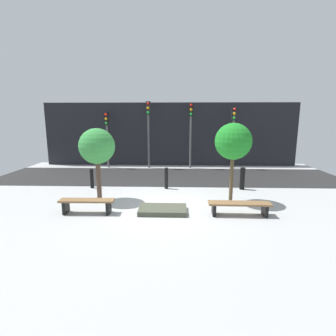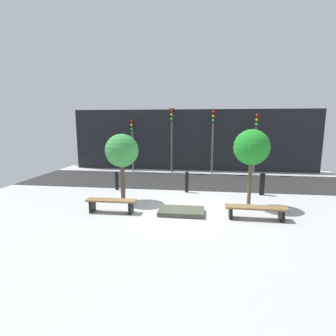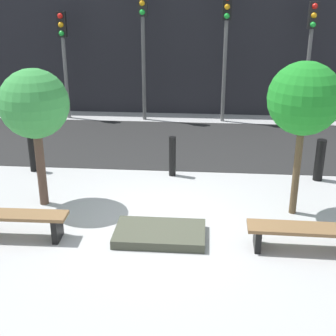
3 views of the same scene
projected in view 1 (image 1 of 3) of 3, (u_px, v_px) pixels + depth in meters
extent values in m
plane|color=#AAAAAA|center=(163.00, 208.00, 9.19)|extent=(18.00, 18.00, 0.00)
cube|color=#252525|center=(168.00, 176.00, 13.99)|extent=(18.00, 4.28, 0.01)
cube|color=black|center=(170.00, 134.00, 17.08)|extent=(16.20, 0.50, 4.02)
cube|color=black|center=(66.00, 207.00, 8.64)|extent=(0.11, 0.40, 0.42)
cube|color=black|center=(109.00, 207.00, 8.61)|extent=(0.11, 0.40, 0.42)
cube|color=brown|center=(87.00, 200.00, 8.58)|extent=(1.79, 0.43, 0.06)
cube|color=black|center=(214.00, 209.00, 8.50)|extent=(0.11, 0.45, 0.37)
cube|color=black|center=(265.00, 210.00, 8.42)|extent=(0.11, 0.45, 0.37)
cube|color=brown|center=(240.00, 203.00, 8.42)|extent=(2.00, 0.48, 0.06)
cube|color=#434537|center=(163.00, 210.00, 8.76)|extent=(1.59, 0.96, 0.16)
cylinder|color=#503A2E|center=(99.00, 178.00, 9.86)|extent=(0.18, 0.18, 1.71)
sphere|color=#379041|center=(97.00, 146.00, 9.63)|extent=(1.32, 1.32, 1.32)
cylinder|color=brown|center=(231.00, 177.00, 9.68)|extent=(0.14, 0.14, 1.90)
sphere|color=#1F8826|center=(233.00, 141.00, 9.42)|extent=(1.33, 1.33, 1.33)
cylinder|color=black|center=(92.00, 179.00, 11.68)|extent=(0.16, 0.16, 0.85)
cylinder|color=black|center=(166.00, 178.00, 11.56)|extent=(0.16, 0.16, 0.94)
cylinder|color=black|center=(242.00, 179.00, 11.44)|extent=(0.21, 0.21, 0.96)
cylinder|color=slate|center=(107.00, 140.00, 16.18)|extent=(0.12, 0.12, 3.40)
cube|color=black|center=(106.00, 119.00, 15.93)|extent=(0.28, 0.16, 0.78)
sphere|color=red|center=(106.00, 115.00, 15.78)|extent=(0.17, 0.17, 0.17)
sphere|color=orange|center=(106.00, 119.00, 15.83)|extent=(0.17, 0.17, 0.17)
sphere|color=green|center=(106.00, 123.00, 15.88)|extent=(0.17, 0.17, 0.17)
cylinder|color=#535353|center=(149.00, 135.00, 16.04)|extent=(0.12, 0.12, 4.04)
cube|color=black|center=(148.00, 108.00, 15.72)|extent=(0.28, 0.16, 0.78)
sphere|color=red|center=(148.00, 104.00, 15.57)|extent=(0.17, 0.17, 0.17)
sphere|color=orange|center=(148.00, 108.00, 15.62)|extent=(0.17, 0.17, 0.17)
sphere|color=green|center=(148.00, 112.00, 15.67)|extent=(0.17, 0.17, 0.17)
cylinder|color=#5E5E5E|center=(191.00, 136.00, 15.96)|extent=(0.12, 0.12, 3.94)
cube|color=black|center=(191.00, 110.00, 15.65)|extent=(0.28, 0.16, 0.78)
sphere|color=red|center=(191.00, 105.00, 15.50)|extent=(0.17, 0.17, 0.17)
sphere|color=orange|center=(191.00, 110.00, 15.55)|extent=(0.17, 0.17, 0.17)
sphere|color=green|center=(191.00, 114.00, 15.60)|extent=(0.17, 0.17, 0.17)
cylinder|color=#5D5D5D|center=(233.00, 138.00, 15.89)|extent=(0.12, 0.12, 3.71)
cube|color=black|center=(234.00, 114.00, 15.61)|extent=(0.28, 0.16, 0.78)
sphere|color=red|center=(235.00, 109.00, 15.46)|extent=(0.17, 0.17, 0.17)
sphere|color=orange|center=(234.00, 114.00, 15.51)|extent=(0.17, 0.17, 0.17)
sphere|color=green|center=(234.00, 118.00, 15.56)|extent=(0.17, 0.17, 0.17)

